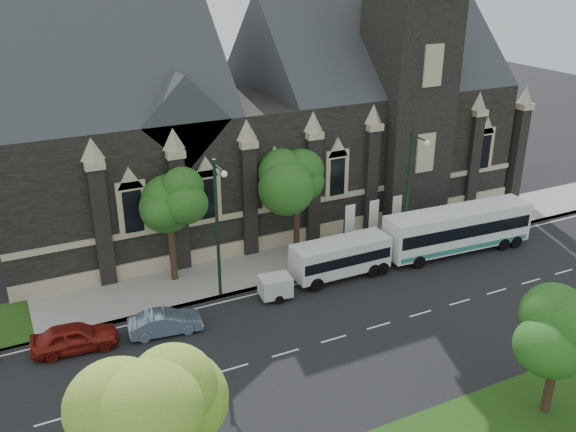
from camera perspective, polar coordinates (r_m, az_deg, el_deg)
ground at (r=35.53m, az=4.21°, el=-11.19°), size 160.00×160.00×0.00m
sidewalk at (r=42.75m, az=-2.21°, el=-4.70°), size 80.00×5.00×0.15m
museum at (r=49.84m, az=-1.35°, el=9.33°), size 40.00×17.70×29.90m
tree_park_near at (r=21.51m, az=-11.51°, el=-16.41°), size 4.42×4.42×8.56m
tree_park_east at (r=30.72m, az=23.76°, el=-9.05°), size 3.40×3.40×6.28m
tree_walk_right at (r=42.74m, az=0.94°, el=3.71°), size 4.08×4.08×7.80m
tree_walk_left at (r=39.71m, az=-10.71°, el=1.63°), size 3.91×3.91×7.64m
street_lamp_near at (r=43.56m, az=11.12°, el=2.66°), size 0.36×1.88×9.00m
street_lamp_mid at (r=37.23m, az=-6.42°, el=-0.61°), size 0.36×1.88×9.00m
banner_flag_left at (r=44.03m, az=5.50°, el=-0.61°), size 0.90×0.10×4.00m
banner_flag_center at (r=45.04m, az=7.67°, el=-0.15°), size 0.90×0.10×4.00m
banner_flag_right at (r=46.12m, az=9.75°, el=0.28°), size 0.90×0.10×4.00m
tour_coach at (r=45.94m, az=15.31°, el=-1.15°), size 11.30×3.17×3.26m
shuttle_bus at (r=41.17m, az=4.88°, el=-3.69°), size 6.67×2.40×2.57m
box_trailer at (r=38.82m, az=-1.17°, el=-6.45°), size 2.85×1.68×1.49m
sedan at (r=36.26m, az=-11.19°, el=-9.56°), size 4.26×1.95×1.35m
car_far_red at (r=36.08m, az=-18.98°, el=-10.47°), size 4.73×2.29×1.56m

